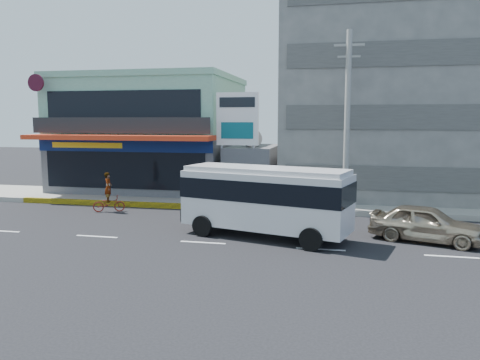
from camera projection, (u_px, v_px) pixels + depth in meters
name	position (u px, v px, depth m)	size (l,w,h in m)	color
ground	(203.00, 243.00, 20.12)	(120.00, 120.00, 0.00)	black
sidewalk	(327.00, 205.00, 28.27)	(70.00, 5.00, 0.30)	gray
shop_building	(153.00, 137.00, 34.79)	(12.40, 11.70, 8.00)	#444449
concrete_building	(407.00, 94.00, 31.69)	(16.00, 12.00, 14.00)	gray
gap_structure	(254.00, 172.00, 31.53)	(3.00, 6.00, 3.50)	#444449
satellite_dish	(251.00, 146.00, 30.32)	(1.50, 1.50, 0.15)	slate
billboard	(237.00, 125.00, 28.51)	(2.60, 0.18, 6.90)	gray
utility_pole_near	(347.00, 122.00, 25.38)	(1.60, 0.30, 10.00)	#999993
minibus	(265.00, 196.00, 20.82)	(7.91, 4.33, 3.15)	silver
sedan	(426.00, 223.00, 20.22)	(1.89, 4.70, 1.60)	tan
motorcycle_rider	(109.00, 199.00, 26.76)	(1.88, 1.23, 2.28)	#60150D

